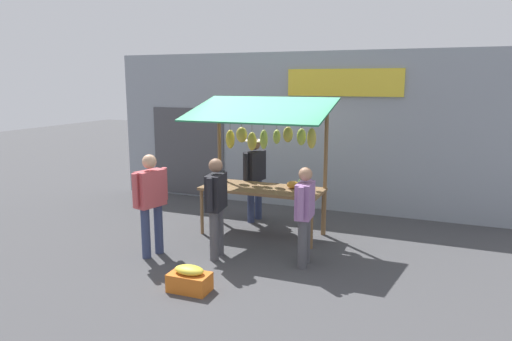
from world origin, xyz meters
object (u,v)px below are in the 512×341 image
Objects in this scene: vendor_with_sunhat at (255,172)px; shopper_with_ponytail at (151,198)px; produce_crate_near at (189,279)px; shopper_in_striped_shirt at (216,201)px; shopper_in_grey_tee at (305,210)px; market_stall at (265,150)px.

shopper_with_ponytail is at bearing -7.32° from vendor_with_sunhat.
shopper_in_striped_shirt is at bearing -80.02° from produce_crate_near.
shopper_in_striped_shirt is 0.97× the size of shopper_with_ponytail.
shopper_in_grey_tee is at bearing 50.98° from vendor_with_sunhat.
shopper_in_striped_shirt is 1.05m from shopper_with_ponytail.
market_stall is at bearing 38.71° from shopper_in_grey_tee.
market_stall reaches higher than shopper_in_grey_tee.
shopper_with_ponytail reaches higher than shopper_in_striped_shirt.
produce_crate_near is at bearing -178.41° from shopper_in_striped_shirt.
produce_crate_near is at bearing 89.05° from market_stall.
vendor_with_sunhat is at bearing -4.84° from shopper_with_ponytail.
shopper_in_striped_shirt is (0.26, 1.41, -0.64)m from market_stall.
shopper_in_grey_tee is 2.72× the size of produce_crate_near.
vendor_with_sunhat reaches higher than shopper_with_ponytail.
produce_crate_near is (1.16, 1.45, -0.71)m from shopper_in_grey_tee.
vendor_with_sunhat is at bearing -55.11° from market_stall.
shopper_in_grey_tee is 0.92× the size of shopper_with_ponytail.
vendor_with_sunhat is 1.09× the size of shopper_in_grey_tee.
shopper_in_striped_shirt is at bearing 79.47° from market_stall.
shopper_in_grey_tee is 2.44m from shopper_with_ponytail.
shopper_with_ponytail is (2.38, 0.53, 0.09)m from shopper_in_grey_tee.
shopper_with_ponytail is (1.00, 0.32, 0.04)m from shopper_in_striped_shirt.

